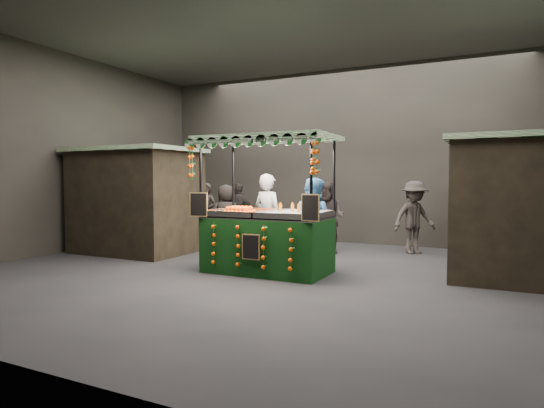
% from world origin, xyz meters
% --- Properties ---
extents(ground, '(12.00, 12.00, 0.00)m').
position_xyz_m(ground, '(0.00, 0.00, 0.00)').
color(ground, black).
rests_on(ground, ground).
extents(market_hall, '(12.10, 10.10, 5.05)m').
position_xyz_m(market_hall, '(0.00, 0.00, 3.38)').
color(market_hall, black).
rests_on(market_hall, ground).
extents(neighbour_stall_left, '(3.00, 2.20, 2.60)m').
position_xyz_m(neighbour_stall_left, '(-4.40, 1.00, 1.31)').
color(neighbour_stall_left, black).
rests_on(neighbour_stall_left, ground).
extents(neighbour_stall_right, '(3.00, 2.20, 2.60)m').
position_xyz_m(neighbour_stall_right, '(4.40, 1.50, 1.31)').
color(neighbour_stall_right, black).
rests_on(neighbour_stall_right, ground).
extents(juice_stall, '(2.75, 1.61, 2.66)m').
position_xyz_m(juice_stall, '(-0.26, 0.11, 0.82)').
color(juice_stall, black).
rests_on(juice_stall, ground).
extents(vendor_grey, '(0.79, 0.61, 1.95)m').
position_xyz_m(vendor_grey, '(-0.78, 1.15, 0.97)').
color(vendor_grey, gray).
rests_on(vendor_grey, ground).
extents(vendor_blue, '(1.07, 0.93, 1.86)m').
position_xyz_m(vendor_blue, '(0.37, 0.94, 0.93)').
color(vendor_blue, '#27537E').
rests_on(vendor_blue, ground).
extents(shopper_0, '(0.63, 0.42, 1.73)m').
position_xyz_m(shopper_0, '(-3.75, 3.11, 0.87)').
color(shopper_0, '#2A2522').
rests_on(shopper_0, ground).
extents(shopper_1, '(0.97, 0.81, 1.78)m').
position_xyz_m(shopper_1, '(0.00, 2.97, 0.89)').
color(shopper_1, black).
rests_on(shopper_1, ground).
extents(shopper_2, '(1.03, 0.49, 1.71)m').
position_xyz_m(shopper_2, '(-3.10, 3.87, 0.86)').
color(shopper_2, '#282220').
rests_on(shopper_2, ground).
extents(shopper_3, '(1.29, 1.28, 1.79)m').
position_xyz_m(shopper_3, '(1.93, 3.81, 0.90)').
color(shopper_3, '#2D2725').
rests_on(shopper_3, ground).
extents(shopper_4, '(0.97, 0.97, 1.70)m').
position_xyz_m(shopper_4, '(-2.69, 2.48, 0.85)').
color(shopper_4, black).
rests_on(shopper_4, ground).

